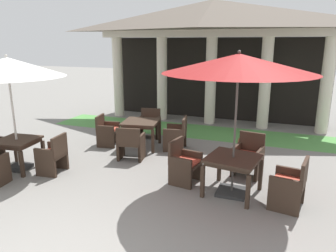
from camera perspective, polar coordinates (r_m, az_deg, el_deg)
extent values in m
cylinder|color=beige|center=(12.83, -8.91, 8.57)|extent=(0.38, 0.38, 3.04)
cylinder|color=beige|center=(12.03, -1.08, 8.34)|extent=(0.38, 0.38, 3.04)
cylinder|color=beige|center=(11.49, 7.65, 7.90)|extent=(0.38, 0.38, 3.04)
cylinder|color=beige|center=(11.22, 16.99, 7.24)|extent=(0.38, 0.38, 3.04)
cylinder|color=beige|center=(11.27, 26.49, 6.36)|extent=(0.38, 0.38, 3.04)
cube|color=beige|center=(11.41, 7.94, 16.11)|extent=(8.23, 0.70, 0.24)
pyramid|color=#665B51|center=(11.44, 8.05, 19.14)|extent=(8.63, 2.91, 0.97)
cube|color=black|center=(12.36, 8.60, 8.35)|extent=(8.03, 0.16, 3.04)
cube|color=#519347|center=(10.60, 5.86, -0.99)|extent=(10.43, 1.68, 0.01)
cube|color=#38281E|center=(8.06, -25.48, -2.32)|extent=(0.94, 0.94, 0.05)
cube|color=#38281E|center=(8.08, -25.43, -2.76)|extent=(0.86, 0.86, 0.08)
cube|color=#38281E|center=(7.66, -24.69, -6.25)|extent=(0.08, 0.08, 0.60)
cube|color=#38281E|center=(8.70, -25.60, -3.92)|extent=(0.08, 0.08, 0.60)
cube|color=#38281E|center=(8.24, -21.39, -4.47)|extent=(0.08, 0.08, 0.60)
cube|color=#2D2D2D|center=(8.26, -24.98, -6.65)|extent=(0.43, 0.43, 0.10)
cylinder|color=beige|center=(7.95, -25.84, 0.82)|extent=(0.05, 0.05, 2.31)
cone|color=white|center=(7.78, -26.84, 9.41)|extent=(2.44, 2.44, 0.42)
sphere|color=beige|center=(7.77, -27.04, 11.17)|extent=(0.06, 0.06, 0.06)
cube|color=#38281E|center=(7.64, -20.11, -4.99)|extent=(0.55, 0.60, 0.07)
cube|color=#C64C38|center=(7.62, -20.15, -4.56)|extent=(0.50, 0.55, 0.05)
cube|color=#38281E|center=(7.44, -18.86, -3.29)|extent=(0.12, 0.55, 0.45)
cube|color=#38281E|center=(7.47, -21.13, -6.21)|extent=(0.49, 0.12, 0.64)
cube|color=#38281E|center=(7.87, -19.04, -4.98)|extent=(0.49, 0.12, 0.64)
cube|color=#38281E|center=(7.65, -22.33, -6.95)|extent=(0.06, 0.06, 0.37)
cube|color=#38281E|center=(8.02, -20.29, -5.74)|extent=(0.06, 0.06, 0.37)
cube|color=#38281E|center=(7.41, -19.62, -7.37)|extent=(0.06, 0.06, 0.37)
cube|color=#38281E|center=(7.79, -17.65, -6.10)|extent=(0.06, 0.06, 0.37)
cube|color=#38281E|center=(8.81, -27.29, -4.61)|extent=(0.06, 0.06, 0.39)
cube|color=#38281E|center=(7.39, -27.82, -7.18)|extent=(0.12, 0.55, 0.64)
cube|color=#38281E|center=(7.61, -26.55, -7.43)|extent=(0.06, 0.06, 0.39)
cube|color=#38281E|center=(8.85, -4.88, 0.75)|extent=(1.10, 1.10, 0.05)
cube|color=#38281E|center=(8.87, -4.88, 0.39)|extent=(1.01, 1.01, 0.07)
cube|color=#38281E|center=(8.68, -8.39, -2.46)|extent=(0.08, 0.08, 0.64)
cube|color=#38281E|center=(8.45, -2.72, -2.80)|extent=(0.08, 0.08, 0.64)
cube|color=#38281E|center=(9.49, -6.70, -0.92)|extent=(0.08, 0.08, 0.64)
cube|color=#38281E|center=(9.27, -1.49, -1.19)|extent=(0.08, 0.08, 0.64)
cube|color=#38281E|center=(8.05, -6.63, -3.02)|extent=(0.68, 0.59, 0.07)
cube|color=#C64C38|center=(8.03, -6.64, -2.61)|extent=(0.62, 0.54, 0.05)
cube|color=#38281E|center=(7.77, -7.16, -1.85)|extent=(0.60, 0.16, 0.40)
cube|color=#38281E|center=(8.16, -8.50, -3.54)|extent=(0.14, 0.49, 0.66)
cube|color=#38281E|center=(8.00, -4.68, -3.80)|extent=(0.14, 0.49, 0.66)
cube|color=#38281E|center=(8.40, -7.94, -3.95)|extent=(0.06, 0.06, 0.39)
cube|color=#38281E|center=(8.25, -4.33, -4.20)|extent=(0.06, 0.06, 0.39)
cube|color=#38281E|center=(8.01, -8.91, -4.93)|extent=(0.06, 0.06, 0.39)
cube|color=#38281E|center=(7.85, -5.13, -5.21)|extent=(0.06, 0.06, 0.39)
cube|color=#38281E|center=(9.83, -3.38, 0.34)|extent=(0.68, 0.59, 0.07)
cube|color=#C64C38|center=(9.82, -3.38, 0.68)|extent=(0.63, 0.54, 0.05)
cube|color=#38281E|center=(9.98, -3.10, 2.01)|extent=(0.61, 0.17, 0.42)
cube|color=#38281E|center=(9.79, -1.76, -0.30)|extent=(0.14, 0.49, 0.65)
cube|color=#38281E|center=(9.93, -4.96, -0.14)|extent=(0.14, 0.49, 0.65)
cube|color=#38281E|center=(9.63, -2.07, -1.37)|extent=(0.06, 0.06, 0.39)
cube|color=#38281E|center=(9.76, -5.23, -1.20)|extent=(0.06, 0.06, 0.39)
cube|color=#38281E|center=(10.03, -1.54, -0.70)|extent=(0.06, 0.06, 0.39)
cube|color=#38281E|center=(10.16, -4.58, -0.55)|extent=(0.06, 0.06, 0.39)
cube|color=#38281E|center=(9.23, -10.62, -0.88)|extent=(0.60, 0.63, 0.07)
cube|color=#C64C38|center=(9.21, -10.64, -0.52)|extent=(0.55, 0.58, 0.05)
cube|color=#38281E|center=(9.25, -12.07, 0.65)|extent=(0.15, 0.55, 0.42)
cube|color=#38281E|center=(9.48, -10.05, -1.06)|extent=(0.52, 0.15, 0.64)
cube|color=#38281E|center=(9.03, -11.16, -1.93)|extent=(0.52, 0.15, 0.64)
cube|color=#38281E|center=(9.43, -8.72, -1.88)|extent=(0.06, 0.06, 0.39)
cube|color=#38281E|center=(8.99, -9.74, -2.77)|extent=(0.06, 0.06, 0.39)
cube|color=#38281E|center=(9.59, -11.32, -1.73)|extent=(0.06, 0.06, 0.39)
cube|color=#38281E|center=(9.15, -12.45, -2.59)|extent=(0.06, 0.06, 0.39)
cube|color=#38281E|center=(8.74, 1.27, -1.64)|extent=(0.66, 0.70, 0.07)
cube|color=#C64C38|center=(8.72, 1.27, -1.26)|extent=(0.60, 0.64, 0.05)
cube|color=#38281E|center=(8.63, 2.97, 0.00)|extent=(0.17, 0.61, 0.47)
cube|color=#38281E|center=(8.49, 0.96, -2.68)|extent=(0.56, 0.16, 0.64)
cube|color=#38281E|center=(9.03, 1.55, -1.61)|extent=(0.56, 0.16, 0.64)
cube|color=#38281E|center=(8.59, -0.69, -3.46)|extent=(0.06, 0.06, 0.37)
cube|color=#38281E|center=(9.11, -0.02, -2.39)|extent=(0.06, 0.06, 0.37)
cube|color=#38281E|center=(8.51, 2.63, -3.65)|extent=(0.06, 0.06, 0.37)
cube|color=#38281E|center=(9.03, 3.12, -2.55)|extent=(0.06, 0.06, 0.37)
cube|color=#38281E|center=(6.22, 11.63, -5.67)|extent=(1.08, 1.08, 0.05)
cube|color=#38281E|center=(6.24, 11.60, -6.16)|extent=(1.00, 1.00, 0.06)
cube|color=#38281E|center=(6.14, 6.20, -9.86)|extent=(0.08, 0.08, 0.64)
cube|color=#38281E|center=(5.88, 14.11, -11.39)|extent=(0.08, 0.08, 0.64)
cube|color=#38281E|center=(6.88, 9.17, -7.17)|extent=(0.08, 0.08, 0.64)
cube|color=#38281E|center=(6.65, 16.24, -8.38)|extent=(0.08, 0.08, 0.64)
cube|color=#2D2D2D|center=(6.49, 11.30, -11.47)|extent=(0.56, 0.56, 0.06)
cylinder|color=#4C4742|center=(6.06, 11.87, -1.18)|extent=(0.04, 0.04, 2.47)
cone|color=maroon|center=(5.85, 12.54, 10.88)|extent=(2.74, 2.74, 0.34)
sphere|color=#4C4742|center=(5.84, 12.65, 12.85)|extent=(0.06, 0.06, 0.06)
cube|color=#38281E|center=(6.13, 20.60, -9.87)|extent=(0.63, 0.68, 0.07)
cube|color=#C64C38|center=(6.10, 20.65, -9.35)|extent=(0.58, 0.62, 0.05)
cube|color=#38281E|center=(6.00, 23.21, -7.83)|extent=(0.16, 0.60, 0.48)
cube|color=#38281E|center=(5.92, 20.04, -11.70)|extent=(0.54, 0.15, 0.64)
cube|color=#38281E|center=(6.42, 20.96, -9.67)|extent=(0.54, 0.15, 0.64)
cube|color=#38281E|center=(6.02, 17.63, -12.43)|extent=(0.06, 0.06, 0.38)
cube|color=#38281E|center=(6.50, 18.71, -10.44)|extent=(0.06, 0.06, 0.38)
cube|color=#38281E|center=(5.96, 22.29, -13.17)|extent=(0.06, 0.06, 0.38)
cube|color=#38281E|center=(6.44, 23.00, -11.09)|extent=(0.06, 0.06, 0.38)
cube|color=#38281E|center=(7.24, 14.09, -5.50)|extent=(0.65, 0.65, 0.07)
cube|color=#C64C38|center=(7.22, 14.12, -5.05)|extent=(0.60, 0.60, 0.05)
cube|color=#38281E|center=(7.39, 14.79, -2.88)|extent=(0.57, 0.15, 0.48)
cube|color=#38281E|center=(7.21, 16.07, -6.46)|extent=(0.15, 0.57, 0.66)
cube|color=#38281E|center=(7.34, 12.06, -5.82)|extent=(0.15, 0.57, 0.66)
cube|color=#38281E|center=(7.03, 15.41, -8.19)|extent=(0.06, 0.06, 0.38)
cube|color=#38281E|center=(7.16, 11.42, -7.51)|extent=(0.06, 0.06, 0.38)
cube|color=#38281E|center=(7.49, 16.42, -6.82)|extent=(0.06, 0.06, 0.38)
cube|color=#38281E|center=(7.61, 12.67, -6.21)|extent=(0.06, 0.06, 0.38)
cube|color=#38281E|center=(6.69, 3.19, -6.86)|extent=(0.60, 0.64, 0.07)
cube|color=#C64C38|center=(6.67, 3.20, -6.38)|extent=(0.56, 0.59, 0.05)
cube|color=#38281E|center=(6.70, 1.40, -4.32)|extent=(0.15, 0.56, 0.48)
cube|color=#38281E|center=(6.94, 4.16, -6.86)|extent=(0.52, 0.15, 0.63)
cube|color=#38281E|center=(6.51, 2.13, -8.34)|extent=(0.52, 0.15, 0.63)
cube|color=#38281E|center=(6.89, 5.85, -8.22)|extent=(0.06, 0.06, 0.37)
cube|color=#38281E|center=(6.48, 3.99, -9.75)|extent=(0.06, 0.06, 0.37)
cube|color=#38281E|center=(7.08, 2.42, -7.53)|extent=(0.06, 0.06, 0.37)
cube|color=#38281E|center=(6.67, 0.38, -8.95)|extent=(0.06, 0.06, 0.37)
ellipsoid|color=brown|center=(9.03, 13.24, -2.86)|extent=(0.27, 0.27, 0.39)
sphere|color=brown|center=(8.97, 13.33, -1.43)|extent=(0.08, 0.08, 0.08)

